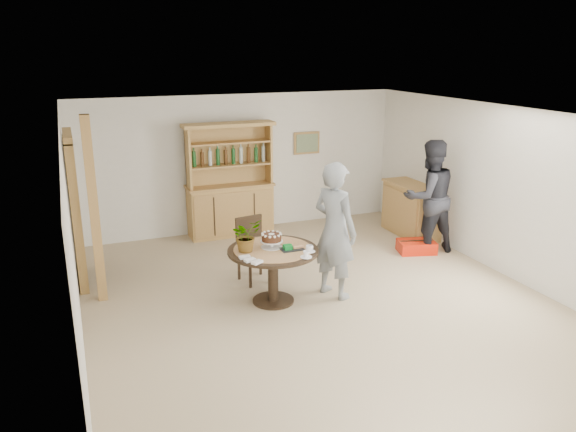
# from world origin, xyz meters

# --- Properties ---
(ground) EXTENTS (7.00, 7.00, 0.00)m
(ground) POSITION_xyz_m (0.00, 0.00, 0.00)
(ground) COLOR tan
(ground) RESTS_ON ground
(room_shell) EXTENTS (6.04, 7.04, 2.52)m
(room_shell) POSITION_xyz_m (0.00, 0.01, 1.74)
(room_shell) COLOR white
(room_shell) RESTS_ON ground
(doorway) EXTENTS (0.13, 1.10, 2.18)m
(doorway) POSITION_xyz_m (-2.93, 2.00, 1.11)
(doorway) COLOR black
(doorway) RESTS_ON ground
(pine_post) EXTENTS (0.12, 0.12, 2.50)m
(pine_post) POSITION_xyz_m (-2.70, 1.20, 1.25)
(pine_post) COLOR #B3804B
(pine_post) RESTS_ON ground
(hutch) EXTENTS (1.62, 0.54, 2.04)m
(hutch) POSITION_xyz_m (-0.30, 3.24, 0.69)
(hutch) COLOR tan
(hutch) RESTS_ON ground
(sideboard) EXTENTS (0.54, 1.26, 0.94)m
(sideboard) POSITION_xyz_m (2.74, 2.00, 0.47)
(sideboard) COLOR tan
(sideboard) RESTS_ON ground
(dining_table) EXTENTS (1.20, 1.20, 0.76)m
(dining_table) POSITION_xyz_m (-0.57, 0.27, 0.60)
(dining_table) COLOR black
(dining_table) RESTS_ON ground
(dining_chair) EXTENTS (0.48, 0.48, 0.95)m
(dining_chair) POSITION_xyz_m (-0.58, 1.10, 0.54)
(dining_chair) COLOR black
(dining_chair) RESTS_ON ground
(birthday_cake) EXTENTS (0.30, 0.30, 0.20)m
(birthday_cake) POSITION_xyz_m (-0.57, 0.32, 0.88)
(birthday_cake) COLOR white
(birthday_cake) RESTS_ON dining_table
(flower_vase) EXTENTS (0.47, 0.44, 0.42)m
(flower_vase) POSITION_xyz_m (-0.92, 0.32, 0.97)
(flower_vase) COLOR #3F7233
(flower_vase) RESTS_ON dining_table
(gift_tray) EXTENTS (0.30, 0.20, 0.08)m
(gift_tray) POSITION_xyz_m (-0.35, 0.15, 0.79)
(gift_tray) COLOR black
(gift_tray) RESTS_ON dining_table
(coffee_cup_a) EXTENTS (0.15, 0.15, 0.09)m
(coffee_cup_a) POSITION_xyz_m (-0.17, -0.01, 0.80)
(coffee_cup_a) COLOR white
(coffee_cup_a) RESTS_ON dining_table
(coffee_cup_b) EXTENTS (0.15, 0.15, 0.08)m
(coffee_cup_b) POSITION_xyz_m (-0.29, -0.18, 0.79)
(coffee_cup_b) COLOR white
(coffee_cup_b) RESTS_ON dining_table
(napkins) EXTENTS (0.24, 0.33, 0.03)m
(napkins) POSITION_xyz_m (-0.98, -0.04, 0.77)
(napkins) COLOR white
(napkins) RESTS_ON dining_table
(teen_boy) EXTENTS (0.69, 0.81, 1.88)m
(teen_boy) POSITION_xyz_m (0.28, 0.17, 0.94)
(teen_boy) COLOR slate
(teen_boy) RESTS_ON ground
(adult_person) EXTENTS (0.94, 0.74, 1.89)m
(adult_person) POSITION_xyz_m (2.49, 1.16, 0.94)
(adult_person) COLOR black
(adult_person) RESTS_ON ground
(red_suitcase) EXTENTS (0.69, 0.55, 0.21)m
(red_suitcase) POSITION_xyz_m (2.31, 1.17, 0.10)
(red_suitcase) COLOR red
(red_suitcase) RESTS_ON ground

